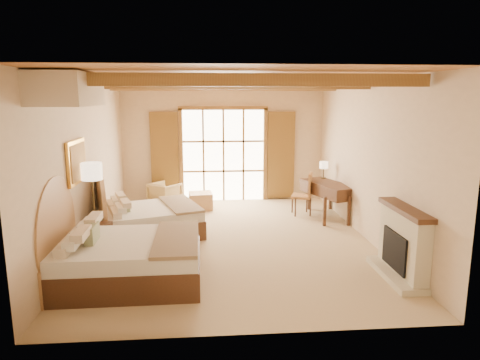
{
  "coord_description": "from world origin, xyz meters",
  "views": [
    {
      "loc": [
        -0.49,
        -8.23,
        2.85
      ],
      "look_at": [
        0.19,
        0.2,
        1.2
      ],
      "focal_mm": 32.0,
      "sensor_mm": 36.0,
      "label": 1
    }
  ],
  "objects": [
    {
      "name": "canopy_valance",
      "position": [
        -2.4,
        -2.0,
        2.95
      ],
      "size": [
        0.7,
        1.4,
        0.45
      ],
      "primitive_type": "cube",
      "color": "beige",
      "rests_on": "ceiling"
    },
    {
      "name": "nightstand",
      "position": [
        -2.5,
        -0.86,
        0.32
      ],
      "size": [
        0.64,
        0.64,
        0.65
      ],
      "primitive_type": "cube",
      "rotation": [
        0.0,
        0.0,
        -0.21
      ],
      "color": "#492B1D",
      "rests_on": "floor"
    },
    {
      "name": "fireplace",
      "position": [
        2.6,
        -2.0,
        0.51
      ],
      "size": [
        0.46,
        1.4,
        1.16
      ],
      "color": "beige",
      "rests_on": "ground"
    },
    {
      "name": "desk_lamp",
      "position": [
        2.45,
        2.12,
        1.16
      ],
      "size": [
        0.21,
        0.21,
        0.42
      ],
      "color": "#3D321D",
      "rests_on": "desk"
    },
    {
      "name": "ottoman",
      "position": [
        -0.64,
        2.55,
        0.21
      ],
      "size": [
        0.63,
        0.63,
        0.42
      ],
      "primitive_type": "cube",
      "rotation": [
        0.0,
        0.0,
        0.09
      ],
      "color": "#B27F4D",
      "rests_on": "floor"
    },
    {
      "name": "wall_left",
      "position": [
        -2.75,
        0.0,
        1.6
      ],
      "size": [
        0.0,
        7.0,
        7.0
      ],
      "primitive_type": "plane",
      "rotation": [
        1.57,
        0.0,
        1.57
      ],
      "color": "beige",
      "rests_on": "ground"
    },
    {
      "name": "armchair",
      "position": [
        -1.58,
        2.89,
        0.32
      ],
      "size": [
        0.97,
        0.97,
        0.64
      ],
      "primitive_type": "imported",
      "rotation": [
        0.0,
        0.0,
        -3.81
      ],
      "color": "tan",
      "rests_on": "floor"
    },
    {
      "name": "bed_near",
      "position": [
        -1.89,
        -1.82,
        0.45
      ],
      "size": [
        2.25,
        1.75,
        1.47
      ],
      "rotation": [
        0.0,
        0.0,
        0.01
      ],
      "color": "#492B1D",
      "rests_on": "floor"
    },
    {
      "name": "desk",
      "position": [
        2.42,
        1.53,
        0.45
      ],
      "size": [
        1.14,
        1.68,
        0.83
      ],
      "rotation": [
        0.0,
        0.0,
        0.34
      ],
      "color": "#492B1D",
      "rests_on": "floor"
    },
    {
      "name": "painting",
      "position": [
        -2.7,
        -0.75,
        1.75
      ],
      "size": [
        0.06,
        0.95,
        0.75
      ],
      "color": "gold",
      "rests_on": "wall_left"
    },
    {
      "name": "wall_right",
      "position": [
        2.75,
        0.0,
        1.6
      ],
      "size": [
        0.0,
        7.0,
        7.0
      ],
      "primitive_type": "plane",
      "rotation": [
        1.57,
        0.0,
        -1.57
      ],
      "color": "beige",
      "rests_on": "ground"
    },
    {
      "name": "wall_back",
      "position": [
        0.0,
        3.5,
        1.6
      ],
      "size": [
        5.5,
        0.0,
        5.5
      ],
      "primitive_type": "plane",
      "rotation": [
        1.57,
        0.0,
        0.0
      ],
      "color": "beige",
      "rests_on": "ground"
    },
    {
      "name": "floor_lamp",
      "position": [
        -2.5,
        -0.63,
        1.45
      ],
      "size": [
        0.36,
        0.36,
        1.71
      ],
      "color": "#3D321D",
      "rests_on": "floor"
    },
    {
      "name": "french_doors",
      "position": [
        0.0,
        3.44,
        1.25
      ],
      "size": [
        3.95,
        0.08,
        2.6
      ],
      "color": "white",
      "rests_on": "ground"
    },
    {
      "name": "floor",
      "position": [
        0.0,
        0.0,
        0.0
      ],
      "size": [
        7.0,
        7.0,
        0.0
      ],
      "primitive_type": "plane",
      "color": "#C9B588",
      "rests_on": "ground"
    },
    {
      "name": "ceiling_beams",
      "position": [
        0.0,
        0.0,
        3.08
      ],
      "size": [
        5.39,
        4.6,
        0.18
      ],
      "primitive_type": null,
      "color": "olive",
      "rests_on": "ceiling"
    },
    {
      "name": "desk_chair",
      "position": [
        1.86,
        1.8,
        0.33
      ],
      "size": [
        0.6,
        0.59,
        1.05
      ],
      "rotation": [
        0.0,
        0.0,
        -0.35
      ],
      "color": "#AF7440",
      "rests_on": "floor"
    },
    {
      "name": "ceiling",
      "position": [
        0.0,
        0.0,
        3.2
      ],
      "size": [
        7.0,
        7.0,
        0.0
      ],
      "primitive_type": "plane",
      "rotation": [
        3.14,
        0.0,
        0.0
      ],
      "color": "#B6783A",
      "rests_on": "ground"
    },
    {
      "name": "bed_far",
      "position": [
        -1.83,
        0.43,
        0.4
      ],
      "size": [
        2.44,
        2.06,
        1.31
      ],
      "rotation": [
        0.0,
        0.0,
        0.33
      ],
      "color": "#492B1D",
      "rests_on": "floor"
    }
  ]
}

